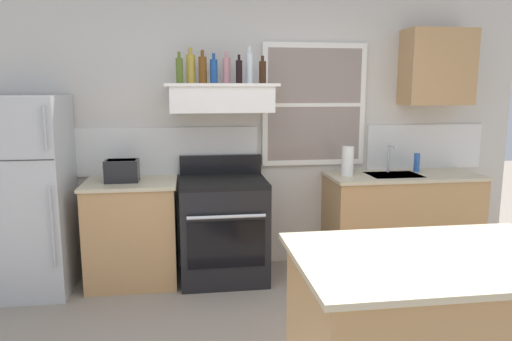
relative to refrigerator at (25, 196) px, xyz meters
The scene contains 20 objects.
back_wall 2.04m from the refrigerator, 11.29° to the left, with size 5.40×0.11×2.70m.
refrigerator is the anchor object (origin of this frame).
counter_left_of_stove 0.93m from the refrigerator, ahead, with size 0.79×0.63×0.91m.
toaster 0.81m from the refrigerator, ahead, with size 0.30×0.20×0.19m.
stove_range 1.69m from the refrigerator, ahead, with size 0.76×0.69×1.09m.
range_hood_shelf 1.84m from the refrigerator, ahead, with size 0.96×0.52×0.24m.
bottle_olive_oil_square 1.66m from the refrigerator, ahead, with size 0.06×0.06×0.26m.
bottle_champagne_gold_foil 1.75m from the refrigerator, ahead, with size 0.08×0.08×0.31m.
bottle_amber_wine 1.82m from the refrigerator, ahead, with size 0.07×0.07×0.28m.
bottle_blue_liqueur 1.90m from the refrigerator, ahead, with size 0.07×0.07×0.26m.
bottle_rose_pink 2.00m from the refrigerator, ahead, with size 0.07×0.07×0.28m.
bottle_balsamic_dark 2.07m from the refrigerator, ahead, with size 0.06×0.06×0.24m.
bottle_clear_tall 2.18m from the refrigerator, ahead, with size 0.06×0.06×0.32m.
bottle_brown_stout 2.26m from the refrigerator, ahead, with size 0.06×0.06×0.24m.
counter_right_with_sink 3.37m from the refrigerator, ahead, with size 1.43×0.63×0.91m.
sink_faucet 3.26m from the refrigerator, ahead, with size 0.03×0.17×0.28m.
paper_towel_roll 2.81m from the refrigerator, ahead, with size 0.11×0.11×0.27m, color white.
dish_soap_bottle 3.54m from the refrigerator, ahead, with size 0.06×0.06×0.18m, color blue.
kitchen_island 3.28m from the refrigerator, 38.70° to the right, with size 1.40×0.90×0.91m.
upper_cabinet_right 3.86m from the refrigerator, ahead, with size 0.64×0.32×0.70m.
Camera 1 is at (-0.54, -2.23, 1.70)m, focal length 33.15 mm.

